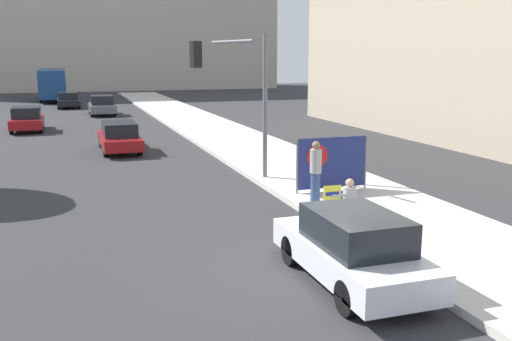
# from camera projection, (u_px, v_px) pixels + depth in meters

# --- Properties ---
(ground_plane) EXTENTS (160.00, 160.00, 0.00)m
(ground_plane) POSITION_uv_depth(u_px,v_px,m) (315.00, 270.00, 11.98)
(ground_plane) COLOR #303033
(sidewalk_curb) EXTENTS (4.36, 90.00, 0.17)m
(sidewalk_curb) POSITION_uv_depth(u_px,v_px,m) (254.00, 149.00, 27.04)
(sidewalk_curb) COLOR beige
(sidewalk_curb) RESTS_ON ground_plane
(seated_protester) EXTENTS (0.97, 0.77, 1.16)m
(seated_protester) POSITION_uv_depth(u_px,v_px,m) (350.00, 200.00, 14.64)
(seated_protester) COLOR #474C56
(seated_protester) RESTS_ON sidewalk_curb
(jogger_on_sidewalk) EXTENTS (0.34, 0.34, 1.83)m
(jogger_on_sidewalk) POSITION_uv_depth(u_px,v_px,m) (316.00, 171.00, 16.67)
(jogger_on_sidewalk) COLOR #334775
(jogger_on_sidewalk) RESTS_ON sidewalk_curb
(protest_banner) EXTENTS (2.47, 0.06, 1.73)m
(protest_banner) POSITION_uv_depth(u_px,v_px,m) (332.00, 163.00, 18.17)
(protest_banner) COLOR slate
(protest_banner) RESTS_ON sidewalk_curb
(traffic_light_pole) EXTENTS (2.84, 2.61, 5.02)m
(traffic_light_pole) POSITION_uv_depth(u_px,v_px,m) (239.00, 82.00, 19.22)
(traffic_light_pole) COLOR slate
(traffic_light_pole) RESTS_ON sidewalk_curb
(parked_car_curbside) EXTENTS (1.70, 4.20, 1.48)m
(parked_car_curbside) POSITION_uv_depth(u_px,v_px,m) (352.00, 248.00, 11.15)
(parked_car_curbside) COLOR silver
(parked_car_curbside) RESTS_ON ground_plane
(car_on_road_nearest) EXTENTS (1.72, 4.77, 1.40)m
(car_on_road_nearest) POSITION_uv_depth(u_px,v_px,m) (119.00, 136.00, 26.94)
(car_on_road_nearest) COLOR maroon
(car_on_road_nearest) RESTS_ON ground_plane
(car_on_road_midblock) EXTENTS (1.82, 4.14, 1.47)m
(car_on_road_midblock) POSITION_uv_depth(u_px,v_px,m) (27.00, 119.00, 34.17)
(car_on_road_midblock) COLOR maroon
(car_on_road_midblock) RESTS_ON ground_plane
(car_on_road_distant) EXTENTS (1.86, 4.18, 1.52)m
(car_on_road_distant) POSITION_uv_depth(u_px,v_px,m) (102.00, 105.00, 43.51)
(car_on_road_distant) COLOR #565B60
(car_on_road_distant) RESTS_ON ground_plane
(car_on_road_far_lane) EXTENTS (1.87, 4.63, 1.36)m
(car_on_road_far_lane) POSITION_uv_depth(u_px,v_px,m) (69.00, 100.00, 49.89)
(car_on_road_far_lane) COLOR black
(car_on_road_far_lane) RESTS_ON ground_plane
(city_bus_on_road) EXTENTS (2.48, 11.07, 3.13)m
(city_bus_on_road) POSITION_uv_depth(u_px,v_px,m) (53.00, 83.00, 57.98)
(city_bus_on_road) COLOR navy
(city_bus_on_road) RESTS_ON ground_plane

